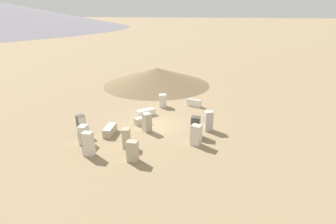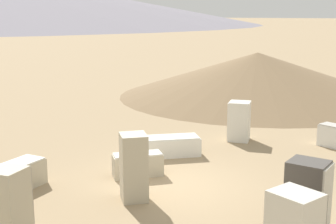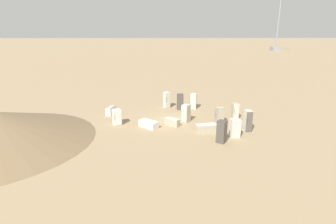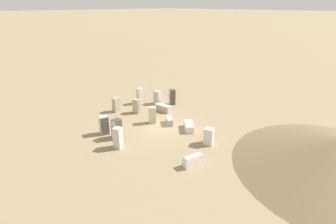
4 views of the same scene
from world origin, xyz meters
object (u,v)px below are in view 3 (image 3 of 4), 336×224
object	(u,v)px
discarded_fridge_10	(235,111)
discarded_fridge_13	(222,132)
discarded_fridge_0	(111,110)
discarded_fridge_12	(186,113)
discarded_fridge_4	(149,124)
discarded_fridge_7	(220,115)
discarded_fridge_3	(206,128)
discarded_fridge_6	(167,100)
discarded_fridge_9	(117,117)
discarded_fridge_5	(193,101)
discarded_fridge_8	(180,102)
discarded_fridge_1	(248,121)
discarded_fridge_2	(172,122)
discarded_fridge_11	(235,128)
power_pylon_3	(278,29)

from	to	relation	value
discarded_fridge_10	discarded_fridge_13	distance (m)	6.53
discarded_fridge_0	discarded_fridge_12	distance (m)	8.20
discarded_fridge_4	discarded_fridge_10	distance (m)	8.86
discarded_fridge_0	discarded_fridge_7	xyz separation A→B (m)	(10.82, -3.41, 0.39)
discarded_fridge_3	discarded_fridge_6	bearing A→B (deg)	-167.64
discarded_fridge_9	discarded_fridge_5	bearing A→B (deg)	-167.37
discarded_fridge_6	discarded_fridge_7	distance (m)	7.51
discarded_fridge_0	discarded_fridge_8	size ratio (longest dim) A/B	0.95
discarded_fridge_1	discarded_fridge_2	bearing A→B (deg)	-16.39
discarded_fridge_10	discarded_fridge_11	size ratio (longest dim) A/B	1.01
discarded_fridge_9	discarded_fridge_12	distance (m)	6.57
discarded_fridge_1	discarded_fridge_13	xyz separation A→B (m)	(-2.89, -2.45, -0.03)
discarded_fridge_7	discarded_fridge_5	bearing A→B (deg)	4.46
discarded_fridge_3	discarded_fridge_12	xyz separation A→B (m)	(-1.46, 2.90, 0.48)
discarded_fridge_0	discarded_fridge_12	size ratio (longest dim) A/B	1.00
power_pylon_3	discarded_fridge_13	bearing A→B (deg)	-115.84
discarded_fridge_7	discarded_fridge_9	world-z (taller)	discarded_fridge_7
discarded_fridge_8	discarded_fridge_12	world-z (taller)	discarded_fridge_8
discarded_fridge_11	power_pylon_3	bearing A→B (deg)	147.67
power_pylon_3	discarded_fridge_6	xyz separation A→B (m)	(-57.95, -101.27, -9.42)
discarded_fridge_3	discarded_fridge_10	xyz separation A→B (m)	(3.55, 3.65, 0.42)
discarded_fridge_8	discarded_fridge_6	bearing A→B (deg)	146.96
discarded_fridge_0	discarded_fridge_5	distance (m)	9.20
power_pylon_3	discarded_fridge_0	size ratio (longest dim) A/B	19.66
discarded_fridge_5	discarded_fridge_10	size ratio (longest dim) A/B	1.08
discarded_fridge_7	discarded_fridge_13	world-z (taller)	discarded_fridge_13
discarded_fridge_1	power_pylon_3	bearing A→B (deg)	-117.12
discarded_fridge_2	discarded_fridge_10	distance (m)	6.66
discarded_fridge_9	discarded_fridge_10	size ratio (longest dim) A/B	0.92
discarded_fridge_11	discarded_fridge_3	bearing A→B (deg)	-125.79
discarded_fridge_3	discarded_fridge_11	bearing A→B (deg)	52.44
discarded_fridge_4	discarded_fridge_7	world-z (taller)	discarded_fridge_7
discarded_fridge_0	discarded_fridge_6	distance (m)	6.48
discarded_fridge_10	discarded_fridge_4	bearing A→B (deg)	9.96
discarded_fridge_11	discarded_fridge_12	bearing A→B (deg)	-145.47
power_pylon_3	discarded_fridge_9	xyz separation A→B (m)	(-62.85, -107.02, -9.60)
discarded_fridge_1	discarded_fridge_9	bearing A→B (deg)	-12.60
discarded_fridge_2	discarded_fridge_6	distance (m)	6.29
discarded_fridge_10	discarded_fridge_13	xyz separation A→B (m)	(-2.78, -5.91, 0.11)
discarded_fridge_9	discarded_fridge_2	bearing A→B (deg)	153.68
discarded_fridge_7	discarded_fridge_9	distance (m)	9.70
discarded_fridge_3	discarded_fridge_11	world-z (taller)	discarded_fridge_11
discarded_fridge_4	discarded_fridge_5	distance (m)	7.84
discarded_fridge_3	discarded_fridge_7	bearing A→B (deg)	135.66
power_pylon_3	discarded_fridge_11	bearing A→B (deg)	-115.49
discarded_fridge_1	discarded_fridge_9	distance (m)	11.87
discarded_fridge_5	discarded_fridge_8	size ratio (longest dim) A/B	0.96
discarded_fridge_6	discarded_fridge_11	bearing A→B (deg)	94.07
discarded_fridge_0	discarded_fridge_3	xyz separation A→B (m)	(9.13, -5.76, -0.03)
discarded_fridge_4	discarded_fridge_7	bearing A→B (deg)	140.10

